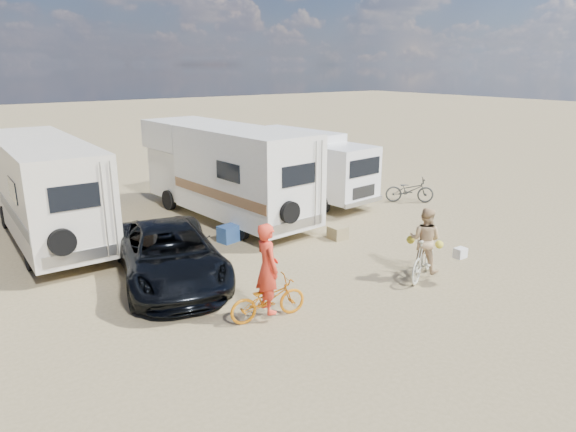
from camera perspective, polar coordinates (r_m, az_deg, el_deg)
ground at (r=12.62m, az=6.42°, el=-7.40°), size 140.00×140.00×0.00m
rv_main at (r=17.55m, az=-6.89°, el=4.72°), size 2.87×7.53×3.12m
rv_left at (r=16.65m, az=-25.08°, el=2.43°), size 2.15×7.28×2.99m
box_truck at (r=19.85m, az=1.98°, el=5.41°), size 2.60×5.97×2.60m
dark_suv at (r=12.79m, az=-12.88°, el=-4.11°), size 3.32×5.26×1.35m
bike_man at (r=10.76m, az=-2.23°, el=-9.12°), size 1.72×0.83×0.87m
bike_woman at (r=13.12m, az=14.68°, el=-4.43°), size 1.79×1.17×1.05m
rider_man at (r=10.55m, az=-2.26°, el=-6.63°), size 0.55×0.75×1.88m
rider_woman at (r=13.03m, az=14.77°, el=-3.29°), size 0.87×0.96×1.60m
bike_parked at (r=20.23m, az=13.23°, el=2.79°), size 1.78×1.65×0.95m
cooler at (r=15.44m, az=-6.50°, el=-1.94°), size 0.69×0.57×0.49m
crate at (r=15.67m, az=5.49°, el=-1.83°), size 0.48×0.48×0.38m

